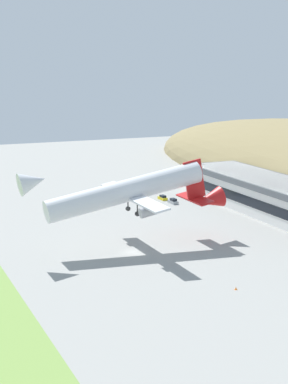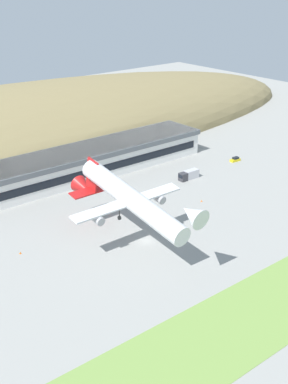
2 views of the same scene
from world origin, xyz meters
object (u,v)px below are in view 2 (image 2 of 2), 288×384
Objects in this scene: traffic_cone_1 at (201,201)px; fuel_truck at (189,175)px; cargo_airplane at (130,199)px; traffic_cone_0 at (20,253)px; terminal_building at (56,168)px; service_car_2 at (235,160)px.

fuel_truck is at bearing 57.61° from traffic_cone_1.
traffic_cone_0 is at bearing 149.83° from cargo_airplane.
fuel_truck is (37.09, -26.00, -3.96)m from terminal_building.
service_car_2 is (71.22, 25.99, -12.44)m from cargo_airplane.
cargo_airplane reaches higher than fuel_truck.
service_car_2 is (63.31, -24.15, -4.75)m from terminal_building.
cargo_airplane reaches higher than traffic_cone_1.
cargo_airplane reaches higher than service_car_2.
service_car_2 is at bearing 4.03° from fuel_truck.
cargo_airplane reaches higher than traffic_cone_0.
cargo_airplane is at bearing -159.95° from service_car_2.
terminal_building reaches higher than service_car_2.
traffic_cone_1 is at bearing -57.77° from terminal_building.
traffic_cone_1 is at bearing -153.54° from service_car_2.
cargo_airplane is at bearing -151.79° from fuel_truck.
cargo_airplane is 86.72× the size of traffic_cone_0.
terminal_building is at bearing 159.12° from service_car_2.
service_car_2 is at bearing -20.88° from terminal_building.
traffic_cone_0 is at bearing -173.08° from service_car_2.
traffic_cone_0 is (-95.90, -11.64, -0.39)m from service_car_2.
fuel_truck reaches higher than traffic_cone_1.
traffic_cone_0 is at bearing -132.32° from terminal_building.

